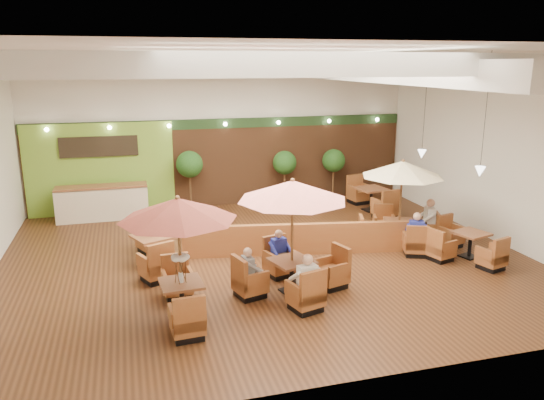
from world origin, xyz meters
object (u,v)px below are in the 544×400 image
object	(u,v)px
diner_0	(306,277)
diner_3	(416,229)
table_0	(179,226)
table_3	(153,247)
topiary_1	(285,165)
table_4	(462,246)
table_5	(371,200)
table_2	(401,187)
service_counter	(103,203)
topiary_2	(334,163)
topiary_0	(190,167)
diner_2	(250,267)
diner_4	(428,217)
booth_divider	(298,239)
table_1	(292,216)
diner_1	(280,248)

from	to	relation	value
diner_0	diner_3	xyz separation A→B (m)	(4.02, 2.39, -0.02)
table_0	diner_0	distance (m)	2.89
table_3	topiary_1	size ratio (longest dim) A/B	1.46
table_4	diner_0	world-z (taller)	diner_0
table_3	table_5	world-z (taller)	table_3
table_2	service_counter	bearing A→B (deg)	168.66
service_counter	topiary_2	bearing A→B (deg)	1.35
service_counter	diner_3	xyz separation A→B (m)	(8.42, -5.99, 0.17)
topiary_0	diner_2	xyz separation A→B (m)	(0.39, -7.58, -0.91)
diner_2	topiary_2	bearing A→B (deg)	138.33
diner_2	diner_4	distance (m)	6.39
table_2	diner_2	xyz separation A→B (m)	(-5.02, -2.32, -1.01)
booth_divider	topiary_2	world-z (taller)	topiary_2
service_counter	diner_2	bearing A→B (deg)	-65.23
booth_divider	table_2	size ratio (longest dim) A/B	2.42
table_3	topiary_2	world-z (taller)	topiary_2
table_2	table_3	distance (m)	7.12
diner_3	booth_divider	bearing A→B (deg)	-173.75
topiary_1	service_counter	bearing A→B (deg)	-178.24
booth_divider	table_0	world-z (taller)	table_0
diner_0	diner_4	xyz separation A→B (m)	(4.95, 3.32, 0.01)
booth_divider	diner_3	size ratio (longest dim) A/B	8.09
diner_0	table_1	bearing A→B (deg)	79.06
table_3	topiary_1	xyz separation A→B (m)	(5.11, 5.03, 1.02)
table_4	diner_1	xyz separation A→B (m)	(-5.13, 0.13, 0.40)
table_2	table_3	bearing A→B (deg)	-162.17
diner_2	diner_3	world-z (taller)	diner_3
table_4	diner_2	size ratio (longest dim) A/B	3.51
table_4	topiary_2	distance (m)	6.90
table_0	diner_3	world-z (taller)	table_0
topiary_2	service_counter	bearing A→B (deg)	-178.65
table_0	diner_4	xyz separation A→B (m)	(7.54, 2.85, -1.20)
table_1	diner_3	xyz separation A→B (m)	(4.02, 1.39, -1.09)
service_counter	topiary_1	bearing A→B (deg)	1.76
booth_divider	topiary_1	world-z (taller)	topiary_1
table_2	diner_1	distance (m)	4.35
topiary_0	diner_2	size ratio (longest dim) A/B	3.03
service_counter	diner_1	size ratio (longest dim) A/B	4.09
diner_0	diner_3	size ratio (longest dim) A/B	1.07
table_1	table_3	size ratio (longest dim) A/B	0.93
table_5	diner_0	xyz separation A→B (m)	(-4.89, -6.95, 0.37)
table_1	topiary_0	xyz separation A→B (m)	(-1.39, 7.58, -0.21)
diner_3	diner_4	distance (m)	1.32
table_5	diner_1	bearing A→B (deg)	-144.38
diner_0	diner_1	xyz separation A→B (m)	(0.00, 1.99, -0.04)
booth_divider	table_1	bearing A→B (deg)	-101.52
diner_1	diner_2	world-z (taller)	diner_1
table_2	diner_4	distance (m)	1.34
table_4	diner_4	bearing A→B (deg)	81.63
service_counter	diner_1	world-z (taller)	diner_1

